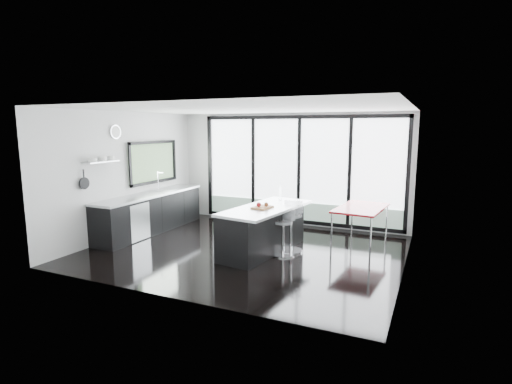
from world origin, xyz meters
The scene contains 11 objects.
floor centered at (0.00, 0.00, 0.00)m, with size 6.00×5.00×0.00m, color black.
ceiling centered at (0.00, 0.00, 2.80)m, with size 6.00×5.00×0.00m, color white.
wall_back centered at (0.27, 2.47, 1.27)m, with size 6.00×0.09×2.80m.
wall_front centered at (0.00, -2.50, 1.40)m, with size 6.00×0.00×2.80m, color silver.
wall_left centered at (-2.97, 0.27, 1.56)m, with size 0.26×5.00×2.80m.
wall_right centered at (3.00, 0.00, 1.40)m, with size 0.00×5.00×2.80m, color silver.
counter_cabinets centered at (-2.67, 0.40, 0.46)m, with size 0.69×3.24×1.36m.
island centered at (0.35, 0.08, 0.46)m, with size 1.24×2.35×1.19m.
bar_stool_near centered at (0.81, 0.00, 0.34)m, with size 0.43×0.43×0.69m, color silver.
bar_stool_far centered at (0.86, 0.29, 0.39)m, with size 0.49×0.49×0.77m, color silver.
red_table centered at (2.04, 1.31, 0.41)m, with size 0.87×1.52×0.82m, color maroon.
Camera 1 is at (3.40, -6.97, 2.44)m, focal length 28.00 mm.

